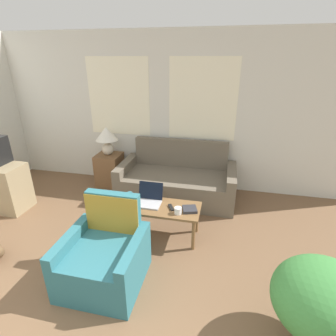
{
  "coord_description": "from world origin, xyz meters",
  "views": [
    {
      "loc": [
        1.03,
        -0.67,
        2.18
      ],
      "look_at": [
        0.3,
        2.63,
        0.75
      ],
      "focal_mm": 28.0,
      "sensor_mm": 36.0,
      "label": 1
    }
  ],
  "objects_px": {
    "armchair": "(106,257)",
    "laptop": "(149,199)",
    "couch": "(177,181)",
    "table_lamp": "(107,137)",
    "cup_white": "(130,195)",
    "potted_plant": "(324,302)",
    "cup_yellow": "(125,202)",
    "book_red": "(190,209)",
    "cup_navy": "(178,211)",
    "coffee_table": "(157,210)",
    "tv_remote": "(171,207)"
  },
  "relations": [
    {
      "from": "armchair",
      "to": "book_red",
      "type": "relative_size",
      "value": 4.17
    },
    {
      "from": "cup_yellow",
      "to": "cup_white",
      "type": "height_order",
      "value": "cup_white"
    },
    {
      "from": "cup_white",
      "to": "book_red",
      "type": "distance_m",
      "value": 0.84
    },
    {
      "from": "couch",
      "to": "armchair",
      "type": "height_order",
      "value": "couch"
    },
    {
      "from": "table_lamp",
      "to": "potted_plant",
      "type": "bearing_deg",
      "value": -40.38
    },
    {
      "from": "armchair",
      "to": "book_red",
      "type": "bearing_deg",
      "value": 47.07
    },
    {
      "from": "table_lamp",
      "to": "cup_yellow",
      "type": "bearing_deg",
      "value": -58.0
    },
    {
      "from": "cup_white",
      "to": "book_red",
      "type": "relative_size",
      "value": 0.41
    },
    {
      "from": "cup_navy",
      "to": "tv_remote",
      "type": "bearing_deg",
      "value": 136.49
    },
    {
      "from": "couch",
      "to": "laptop",
      "type": "distance_m",
      "value": 1.1
    },
    {
      "from": "couch",
      "to": "book_red",
      "type": "height_order",
      "value": "couch"
    },
    {
      "from": "couch",
      "to": "cup_white",
      "type": "bearing_deg",
      "value": -114.36
    },
    {
      "from": "book_red",
      "to": "potted_plant",
      "type": "height_order",
      "value": "potted_plant"
    },
    {
      "from": "couch",
      "to": "book_red",
      "type": "xyz_separation_m",
      "value": [
        0.37,
        -1.14,
        0.19
      ]
    },
    {
      "from": "armchair",
      "to": "laptop",
      "type": "height_order",
      "value": "armchair"
    },
    {
      "from": "laptop",
      "to": "cup_navy",
      "type": "height_order",
      "value": "laptop"
    },
    {
      "from": "cup_navy",
      "to": "potted_plant",
      "type": "distance_m",
      "value": 1.66
    },
    {
      "from": "couch",
      "to": "armchair",
      "type": "distance_m",
      "value": 1.99
    },
    {
      "from": "potted_plant",
      "to": "table_lamp",
      "type": "bearing_deg",
      "value": 139.62
    },
    {
      "from": "tv_remote",
      "to": "armchair",
      "type": "bearing_deg",
      "value": -122.62
    },
    {
      "from": "coffee_table",
      "to": "cup_yellow",
      "type": "height_order",
      "value": "cup_yellow"
    },
    {
      "from": "table_lamp",
      "to": "cup_white",
      "type": "height_order",
      "value": "table_lamp"
    },
    {
      "from": "book_red",
      "to": "cup_white",
      "type": "bearing_deg",
      "value": 170.91
    },
    {
      "from": "couch",
      "to": "cup_yellow",
      "type": "height_order",
      "value": "couch"
    },
    {
      "from": "table_lamp",
      "to": "cup_yellow",
      "type": "distance_m",
      "value": 1.61
    },
    {
      "from": "cup_white",
      "to": "book_red",
      "type": "height_order",
      "value": "cup_white"
    },
    {
      "from": "armchair",
      "to": "couch",
      "type": "bearing_deg",
      "value": 78.79
    },
    {
      "from": "couch",
      "to": "table_lamp",
      "type": "distance_m",
      "value": 1.44
    },
    {
      "from": "table_lamp",
      "to": "tv_remote",
      "type": "xyz_separation_m",
      "value": [
        1.42,
        -1.28,
        -0.46
      ]
    },
    {
      "from": "laptop",
      "to": "cup_yellow",
      "type": "height_order",
      "value": "laptop"
    },
    {
      "from": "coffee_table",
      "to": "tv_remote",
      "type": "relative_size",
      "value": 7.12
    },
    {
      "from": "cup_navy",
      "to": "potted_plant",
      "type": "xyz_separation_m",
      "value": [
        1.31,
        -1.02,
        0.01
      ]
    },
    {
      "from": "couch",
      "to": "cup_yellow",
      "type": "bearing_deg",
      "value": -111.39
    },
    {
      "from": "couch",
      "to": "potted_plant",
      "type": "bearing_deg",
      "value": -55.59
    },
    {
      "from": "coffee_table",
      "to": "cup_white",
      "type": "distance_m",
      "value": 0.43
    },
    {
      "from": "book_red",
      "to": "tv_remote",
      "type": "distance_m",
      "value": 0.23
    },
    {
      "from": "table_lamp",
      "to": "cup_navy",
      "type": "height_order",
      "value": "table_lamp"
    },
    {
      "from": "cup_yellow",
      "to": "cup_white",
      "type": "xyz_separation_m",
      "value": [
        0.0,
        0.16,
        0.0
      ]
    },
    {
      "from": "coffee_table",
      "to": "cup_white",
      "type": "height_order",
      "value": "cup_white"
    },
    {
      "from": "cup_navy",
      "to": "book_red",
      "type": "bearing_deg",
      "value": 37.25
    },
    {
      "from": "cup_white",
      "to": "book_red",
      "type": "xyz_separation_m",
      "value": [
        0.82,
        -0.13,
        -0.02
      ]
    },
    {
      "from": "cup_navy",
      "to": "cup_yellow",
      "type": "height_order",
      "value": "cup_navy"
    },
    {
      "from": "cup_navy",
      "to": "cup_white",
      "type": "bearing_deg",
      "value": 161.77
    },
    {
      "from": "cup_navy",
      "to": "cup_yellow",
      "type": "distance_m",
      "value": 0.7
    },
    {
      "from": "potted_plant",
      "to": "cup_yellow",
      "type": "bearing_deg",
      "value": 151.5
    },
    {
      "from": "armchair",
      "to": "tv_remote",
      "type": "bearing_deg",
      "value": 57.38
    },
    {
      "from": "cup_yellow",
      "to": "armchair",
      "type": "bearing_deg",
      "value": -84.76
    },
    {
      "from": "couch",
      "to": "armchair",
      "type": "xyz_separation_m",
      "value": [
        -0.39,
        -1.95,
        0.0
      ]
    },
    {
      "from": "table_lamp",
      "to": "cup_yellow",
      "type": "relative_size",
      "value": 6.24
    },
    {
      "from": "armchair",
      "to": "table_lamp",
      "type": "bearing_deg",
      "value": 113.09
    }
  ]
}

